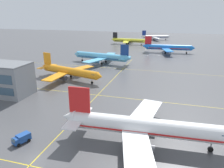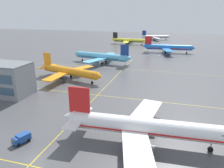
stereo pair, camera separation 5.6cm
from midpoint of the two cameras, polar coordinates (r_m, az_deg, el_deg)
The scene contains 9 objects.
ground_plane at distance 50.86m, azimuth -19.47°, elevation -18.14°, with size 600.00×600.00×0.00m, color #4C4C4F.
airliner_front_gate at distance 51.33m, azimuth 8.56°, elevation -11.04°, with size 41.01×35.33×12.75m.
airliner_second_row at distance 100.58m, azimuth -11.12°, elevation 3.31°, with size 35.01×29.82×11.02m.
airliner_third_row at distance 130.22m, azimuth -2.73°, elevation 7.21°, with size 38.63×32.91×12.04m.
airliner_far_left_stand at distance 169.57m, azimuth 14.46°, elevation 9.28°, with size 38.56×33.18×11.98m.
airliner_far_right_stand at distance 209.42m, azimuth 4.36°, elevation 11.33°, with size 34.56×29.82×10.75m.
airliner_distant_taxiway at distance 245.72m, azimuth 11.32°, elevation 12.04°, with size 31.97×27.34×10.19m.
taxiway_markings at distance 80.95m, azimuth -3.79°, elevation -2.92°, with size 147.41×133.76×0.01m.
service_truck_catering at distance 56.74m, azimuth -22.66°, elevation -13.02°, with size 3.31×4.49×2.10m.
Camera 2 is at (26.17, -32.18, 29.45)m, focal length 34.86 mm.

